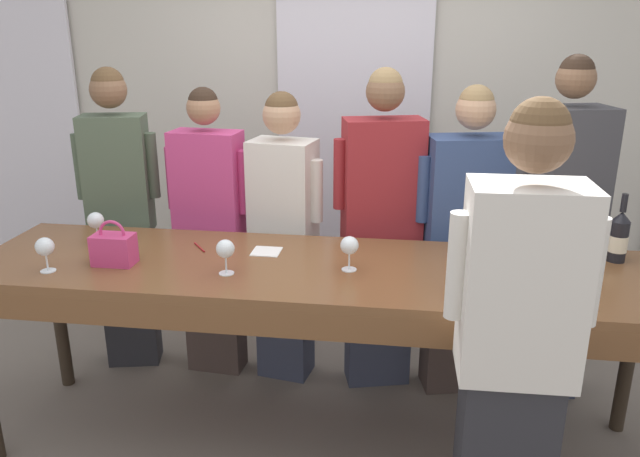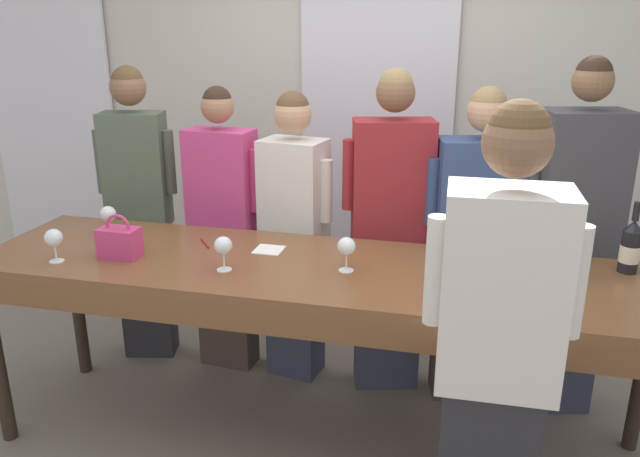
{
  "view_description": "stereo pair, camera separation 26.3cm",
  "coord_description": "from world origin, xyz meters",
  "px_view_note": "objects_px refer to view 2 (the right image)",
  "views": [
    {
      "loc": [
        0.38,
        -2.61,
        2.02
      ],
      "look_at": [
        0.0,
        0.08,
        1.11
      ],
      "focal_mm": 35.0,
      "sensor_mm": 36.0,
      "label": 1
    },
    {
      "loc": [
        0.64,
        -2.56,
        2.02
      ],
      "look_at": [
        0.0,
        0.08,
        1.11
      ],
      "focal_mm": 35.0,
      "sensor_mm": 36.0,
      "label": 2
    }
  ],
  "objects_px": {
    "wine_glass_front_right": "(451,272)",
    "guest_navy_coat": "(476,248)",
    "wine_glass_back_mid": "(530,258)",
    "guest_pink_top": "(224,229)",
    "wine_bottle": "(630,247)",
    "handbag": "(120,242)",
    "wine_glass_center_mid": "(346,247)",
    "host_pouring": "(495,362)",
    "wine_glass_front_mid": "(108,215)",
    "wine_glass_back_left": "(582,252)",
    "guest_olive_jacket": "(140,211)",
    "wine_glass_center_right": "(507,241)",
    "wine_glass_by_bottle": "(491,283)",
    "wine_glass_near_host": "(517,276)",
    "guest_cream_sweater": "(294,235)",
    "wine_glass_back_right": "(565,238)",
    "guest_striped_shirt": "(390,232)",
    "wine_glass_front_left": "(223,246)",
    "tasting_bar": "(314,286)",
    "wine_glass_center_left": "(54,239)",
    "guest_beige_cap": "(571,242)"
  },
  "relations": [
    {
      "from": "wine_glass_center_mid",
      "to": "wine_glass_back_mid",
      "type": "bearing_deg",
      "value": 4.2
    },
    {
      "from": "wine_glass_front_left",
      "to": "wine_glass_back_left",
      "type": "distance_m",
      "value": 1.56
    },
    {
      "from": "wine_glass_center_right",
      "to": "wine_glass_by_bottle",
      "type": "relative_size",
      "value": 1.0
    },
    {
      "from": "wine_glass_front_right",
      "to": "wine_glass_by_bottle",
      "type": "relative_size",
      "value": 1.0
    },
    {
      "from": "handbag",
      "to": "wine_glass_front_mid",
      "type": "bearing_deg",
      "value": 129.46
    },
    {
      "from": "wine_glass_front_right",
      "to": "guest_pink_top",
      "type": "relative_size",
      "value": 0.09
    },
    {
      "from": "wine_glass_by_bottle",
      "to": "guest_cream_sweater",
      "type": "distance_m",
      "value": 1.41
    },
    {
      "from": "wine_glass_near_host",
      "to": "guest_olive_jacket",
      "type": "height_order",
      "value": "guest_olive_jacket"
    },
    {
      "from": "wine_glass_front_right",
      "to": "wine_glass_near_host",
      "type": "relative_size",
      "value": 1.0
    },
    {
      "from": "wine_glass_center_mid",
      "to": "guest_cream_sweater",
      "type": "distance_m",
      "value": 0.82
    },
    {
      "from": "wine_glass_back_right",
      "to": "wine_glass_back_mid",
      "type": "bearing_deg",
      "value": -120.34
    },
    {
      "from": "wine_glass_center_mid",
      "to": "host_pouring",
      "type": "distance_m",
      "value": 0.88
    },
    {
      "from": "wine_glass_back_left",
      "to": "guest_navy_coat",
      "type": "distance_m",
      "value": 0.68
    },
    {
      "from": "wine_glass_center_mid",
      "to": "guest_striped_shirt",
      "type": "relative_size",
      "value": 0.09
    },
    {
      "from": "tasting_bar",
      "to": "wine_bottle",
      "type": "height_order",
      "value": "wine_bottle"
    },
    {
      "from": "guest_pink_top",
      "to": "guest_beige_cap",
      "type": "bearing_deg",
      "value": -0.0
    },
    {
      "from": "wine_bottle",
      "to": "wine_glass_back_mid",
      "type": "height_order",
      "value": "wine_bottle"
    },
    {
      "from": "wine_glass_by_bottle",
      "to": "wine_glass_center_right",
      "type": "bearing_deg",
      "value": 81.17
    },
    {
      "from": "tasting_bar",
      "to": "wine_glass_back_mid",
      "type": "relative_size",
      "value": 20.26
    },
    {
      "from": "wine_glass_center_right",
      "to": "guest_olive_jacket",
      "type": "height_order",
      "value": "guest_olive_jacket"
    },
    {
      "from": "guest_striped_shirt",
      "to": "host_pouring",
      "type": "xyz_separation_m",
      "value": [
        0.52,
        -1.27,
        0.0
      ]
    },
    {
      "from": "wine_bottle",
      "to": "handbag",
      "type": "distance_m",
      "value": 2.31
    },
    {
      "from": "wine_glass_near_host",
      "to": "guest_cream_sweater",
      "type": "distance_m",
      "value": 1.43
    },
    {
      "from": "tasting_bar",
      "to": "wine_glass_by_bottle",
      "type": "distance_m",
      "value": 0.83
    },
    {
      "from": "guest_cream_sweater",
      "to": "wine_glass_by_bottle",
      "type": "bearing_deg",
      "value": -41.84
    },
    {
      "from": "wine_glass_back_mid",
      "to": "wine_glass_near_host",
      "type": "xyz_separation_m",
      "value": [
        -0.07,
        -0.22,
        -0.0
      ]
    },
    {
      "from": "wine_glass_center_mid",
      "to": "wine_glass_back_right",
      "type": "bearing_deg",
      "value": 20.68
    },
    {
      "from": "wine_glass_front_right",
      "to": "host_pouring",
      "type": "relative_size",
      "value": 0.09
    },
    {
      "from": "guest_olive_jacket",
      "to": "guest_cream_sweater",
      "type": "relative_size",
      "value": 1.07
    },
    {
      "from": "handbag",
      "to": "guest_olive_jacket",
      "type": "xyz_separation_m",
      "value": [
        -0.32,
        0.75,
        -0.09
      ]
    },
    {
      "from": "wine_glass_front_mid",
      "to": "wine_glass_front_right",
      "type": "bearing_deg",
      "value": -11.95
    },
    {
      "from": "wine_glass_back_right",
      "to": "guest_pink_top",
      "type": "relative_size",
      "value": 0.09
    },
    {
      "from": "wine_glass_center_mid",
      "to": "wine_glass_by_bottle",
      "type": "distance_m",
      "value": 0.66
    },
    {
      "from": "wine_glass_back_mid",
      "to": "guest_pink_top",
      "type": "distance_m",
      "value": 1.75
    },
    {
      "from": "wine_glass_by_bottle",
      "to": "guest_pink_top",
      "type": "xyz_separation_m",
      "value": [
        -1.47,
        0.93,
        -0.2
      ]
    },
    {
      "from": "wine_glass_front_right",
      "to": "guest_navy_coat",
      "type": "distance_m",
      "value": 0.88
    },
    {
      "from": "wine_glass_back_mid",
      "to": "guest_olive_jacket",
      "type": "xyz_separation_m",
      "value": [
        -2.16,
        0.61,
        -0.13
      ]
    },
    {
      "from": "wine_glass_center_mid",
      "to": "wine_glass_center_left",
      "type": "bearing_deg",
      "value": -171.25
    },
    {
      "from": "wine_glass_back_right",
      "to": "guest_striped_shirt",
      "type": "height_order",
      "value": "guest_striped_shirt"
    },
    {
      "from": "wine_bottle",
      "to": "handbag",
      "type": "xyz_separation_m",
      "value": [
        -2.28,
        -0.36,
        -0.04
      ]
    },
    {
      "from": "wine_glass_center_left",
      "to": "wine_glass_by_bottle",
      "type": "xyz_separation_m",
      "value": [
        1.93,
        -0.06,
        0.0
      ]
    },
    {
      "from": "handbag",
      "to": "guest_beige_cap",
      "type": "relative_size",
      "value": 0.11
    },
    {
      "from": "guest_cream_sweater",
      "to": "guest_striped_shirt",
      "type": "relative_size",
      "value": 0.93
    },
    {
      "from": "handbag",
      "to": "wine_glass_front_left",
      "type": "distance_m",
      "value": 0.54
    },
    {
      "from": "wine_bottle",
      "to": "guest_cream_sweater",
      "type": "relative_size",
      "value": 0.19
    },
    {
      "from": "wine_glass_front_mid",
      "to": "guest_olive_jacket",
      "type": "relative_size",
      "value": 0.09
    },
    {
      "from": "wine_glass_back_left",
      "to": "wine_glass_near_host",
      "type": "height_order",
      "value": "same"
    },
    {
      "from": "wine_glass_back_left",
      "to": "guest_pink_top",
      "type": "relative_size",
      "value": 0.09
    },
    {
      "from": "guest_cream_sweater",
      "to": "guest_beige_cap",
      "type": "relative_size",
      "value": 0.89
    },
    {
      "from": "wine_bottle",
      "to": "wine_glass_front_mid",
      "type": "xyz_separation_m",
      "value": [
        -2.49,
        -0.1,
        -0.0
      ]
    }
  ]
}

